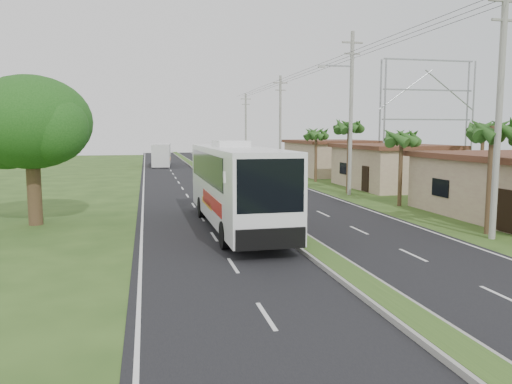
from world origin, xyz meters
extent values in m
plane|color=#2D4A1B|center=(0.00, 0.00, 0.00)|extent=(180.00, 180.00, 0.00)
cube|color=black|center=(0.00, 20.00, 0.01)|extent=(14.00, 160.00, 0.02)
cube|color=gray|center=(0.00, 20.00, 0.10)|extent=(1.20, 160.00, 0.17)
cube|color=#2D4A1B|center=(0.00, 20.00, 0.18)|extent=(0.95, 160.00, 0.02)
cube|color=silver|center=(-6.70, 20.00, 0.00)|extent=(0.12, 160.00, 0.01)
cube|color=silver|center=(6.70, 20.00, 0.00)|extent=(0.12, 160.00, 0.01)
cube|color=tan|center=(14.00, 22.00, 1.68)|extent=(7.00, 10.00, 3.35)
cube|color=#4E2B1B|center=(14.00, 22.00, 3.51)|extent=(7.60, 10.60, 0.32)
cube|color=tan|center=(14.00, 36.00, 1.75)|extent=(8.00, 11.00, 3.50)
cube|color=#4E2B1B|center=(14.00, 36.00, 3.66)|extent=(8.60, 11.60, 0.32)
cylinder|color=#473321|center=(9.00, 3.00, 2.50)|extent=(0.26, 0.26, 5.00)
cylinder|color=#473321|center=(9.40, 12.00, 2.30)|extent=(0.26, 0.26, 4.60)
cylinder|color=#473321|center=(8.80, 19.00, 2.70)|extent=(0.26, 0.26, 5.40)
cylinder|color=#473321|center=(9.30, 28.00, 2.40)|extent=(0.26, 0.26, 4.80)
cylinder|color=#473321|center=(17.50, 15.00, 2.60)|extent=(0.26, 0.26, 5.20)
cylinder|color=#473321|center=(-12.00, 10.00, 2.00)|extent=(0.70, 0.70, 4.00)
ellipsoid|color=#194713|center=(-12.00, 10.00, 5.20)|extent=(6.00, 6.00, 4.68)
sphere|color=#194713|center=(-13.40, 10.80, 4.70)|extent=(3.80, 3.80, 3.80)
sphere|color=#194713|center=(-10.80, 9.00, 4.90)|extent=(3.40, 3.40, 3.40)
cylinder|color=gray|center=(8.50, 2.00, 5.50)|extent=(0.28, 0.28, 11.00)
cube|color=gray|center=(8.50, 2.00, 10.20)|extent=(1.60, 0.12, 0.12)
cube|color=gray|center=(8.50, 2.00, 9.40)|extent=(1.20, 0.10, 0.10)
cylinder|color=gray|center=(8.50, 18.00, 6.00)|extent=(0.28, 0.28, 12.00)
cube|color=gray|center=(8.50, 18.00, 11.20)|extent=(1.60, 0.12, 0.12)
cube|color=gray|center=(8.50, 18.00, 10.40)|extent=(1.20, 0.10, 0.10)
cube|color=gray|center=(7.30, 18.00, 9.50)|extent=(2.40, 0.10, 0.10)
cylinder|color=gray|center=(8.50, 38.00, 5.50)|extent=(0.28, 0.28, 11.00)
cube|color=gray|center=(8.50, 38.00, 10.20)|extent=(1.60, 0.12, 0.12)
cube|color=gray|center=(8.50, 38.00, 9.40)|extent=(1.20, 0.10, 0.10)
cylinder|color=gray|center=(8.50, 58.00, 5.25)|extent=(0.28, 0.28, 10.50)
cube|color=gray|center=(8.50, 58.00, 9.70)|extent=(1.60, 0.12, 0.12)
cube|color=gray|center=(8.50, 58.00, 8.90)|extent=(1.20, 0.10, 0.10)
cylinder|color=gray|center=(17.00, 29.50, 6.00)|extent=(0.18, 0.18, 12.00)
cylinder|color=gray|center=(27.00, 29.50, 6.00)|extent=(0.18, 0.18, 12.00)
cylinder|color=gray|center=(17.00, 30.50, 6.00)|extent=(0.18, 0.18, 12.00)
cylinder|color=gray|center=(27.00, 30.50, 6.00)|extent=(0.18, 0.18, 12.00)
cube|color=gray|center=(22.00, 30.00, 6.00)|extent=(10.00, 0.14, 0.14)
cube|color=gray|center=(22.00, 30.00, 9.00)|extent=(10.00, 0.14, 0.14)
cube|color=gray|center=(22.00, 30.00, 12.00)|extent=(10.00, 0.14, 0.14)
cube|color=white|center=(-2.18, 6.79, 2.24)|extent=(2.95, 13.30, 3.48)
cube|color=black|center=(-2.19, 7.46, 3.00)|extent=(2.96, 10.65, 1.39)
cube|color=black|center=(-2.09, 0.22, 2.80)|extent=(2.49, 0.17, 1.95)
cube|color=#B0130E|center=(-2.16, 5.47, 1.54)|extent=(2.89, 5.79, 0.61)
cube|color=#F2AA14|center=(-2.19, 7.13, 1.26)|extent=(2.86, 3.35, 0.28)
cube|color=white|center=(-2.20, 8.12, 4.13)|extent=(1.58, 2.67, 0.31)
cylinder|color=black|center=(-3.37, 2.58, 0.57)|extent=(0.37, 1.15, 1.15)
cylinder|color=black|center=(-0.88, 2.61, 0.57)|extent=(0.37, 1.15, 1.15)
cylinder|color=black|center=(-3.48, 10.31, 0.57)|extent=(0.37, 1.15, 1.15)
cylinder|color=black|center=(-0.98, 10.35, 0.57)|extent=(0.37, 1.15, 1.15)
cube|color=silver|center=(-4.27, 54.27, 1.63)|extent=(2.99, 10.81, 2.97)
cube|color=black|center=(-4.24, 54.73, 2.52)|extent=(2.87, 8.03, 1.01)
cube|color=orange|center=(-4.33, 53.34, 1.06)|extent=(2.69, 5.25, 0.33)
cylinder|color=black|center=(-5.57, 49.92, 0.45)|extent=(0.33, 0.91, 0.89)
cylinder|color=black|center=(-3.53, 49.80, 0.45)|extent=(0.33, 0.91, 0.89)
cylinder|color=black|center=(-5.04, 58.27, 0.45)|extent=(0.33, 0.91, 0.89)
cylinder|color=black|center=(-3.00, 58.14, 0.45)|extent=(0.33, 0.91, 0.89)
imported|color=black|center=(-1.56, 7.86, 0.54)|extent=(1.85, 1.20, 1.08)
imported|color=maroon|center=(-1.56, 7.86, 1.43)|extent=(0.75, 0.64, 1.75)
camera|label=1|loc=(-6.40, -16.96, 4.70)|focal=35.00mm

